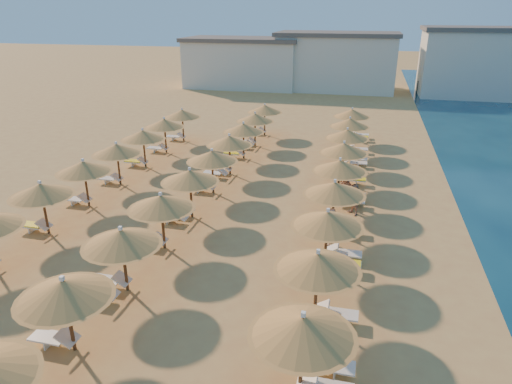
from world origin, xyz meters
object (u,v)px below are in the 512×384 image
(parasol_row_east, at_px, (335,189))
(beachgoer_c, at_px, (345,189))
(beachgoer_a, at_px, (330,227))
(parasol_row_west, at_px, (190,177))
(beachgoer_b, at_px, (354,200))

(parasol_row_east, bearing_deg, beachgoer_c, 84.37)
(parasol_row_east, bearing_deg, beachgoer_a, -90.89)
(parasol_row_west, distance_m, beachgoer_c, 8.61)
(parasol_row_east, distance_m, beachgoer_a, 1.87)
(parasol_row_west, xyz_separation_m, beachgoer_c, (7.58, 3.83, -1.41))
(beachgoer_b, bearing_deg, parasol_row_west, -115.89)
(parasol_row_east, distance_m, beachgoer_c, 4.10)
(parasol_row_west, height_order, beachgoer_b, parasol_row_west)
(beachgoer_c, height_order, beachgoer_a, beachgoer_a)
(beachgoer_c, bearing_deg, beachgoer_a, -68.35)
(beachgoer_b, xyz_separation_m, beachgoer_c, (-0.53, 1.56, -0.04))
(parasol_row_east, xyz_separation_m, beachgoer_b, (0.91, 2.27, -1.37))
(parasol_row_east, xyz_separation_m, beachgoer_a, (-0.02, -1.34, -1.30))
(beachgoer_c, relative_size, beachgoer_a, 0.88)
(parasol_row_west, distance_m, beachgoer_b, 8.54)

